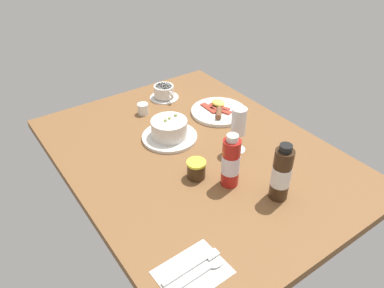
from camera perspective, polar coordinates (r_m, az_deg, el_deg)
name	(u,v)px	position (r cm, az deg, el deg)	size (l,w,h in cm)	color
ground_plane	(195,155)	(131.47, 0.53, -1.74)	(110.00, 84.00, 3.00)	brown
porridge_bowl	(169,130)	(135.75, -3.46, 2.15)	(20.16, 20.16, 8.34)	silver
cutlery_setting	(194,271)	(95.39, 0.37, -18.69)	(13.42, 17.24, 0.90)	silver
coffee_cup	(164,92)	(163.35, -4.25, 7.83)	(13.26, 12.42, 5.78)	silver
creamer_jug	(143,109)	(152.77, -7.47, 5.34)	(5.13, 4.66, 5.02)	silver
wine_glass	(239,124)	(126.79, 7.08, 3.08)	(6.11, 6.11, 16.39)	white
jam_jar	(196,169)	(118.13, 0.65, -3.85)	(6.15, 6.15, 5.99)	#392613
sauce_bottle_brown	(281,174)	(110.61, 13.38, -4.44)	(5.67, 5.67, 18.63)	#382314
sauce_bottle_red	(231,162)	(113.04, 5.89, -2.77)	(5.57, 5.57, 17.93)	#B21E19
breakfast_plate	(219,111)	(152.95, 4.07, 5.04)	(22.43, 22.43, 3.70)	silver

